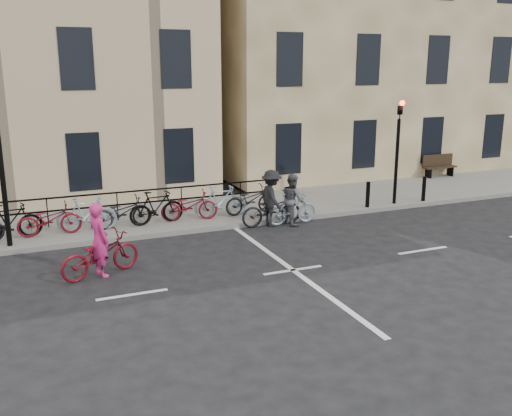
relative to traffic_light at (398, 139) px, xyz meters
name	(u,v)px	position (x,y,z in m)	size (l,w,h in m)	color
ground	(293,270)	(-6.20, -4.34, -2.45)	(120.00, 120.00, 0.00)	black
sidewalk	(96,224)	(-10.20, 1.66, -2.38)	(46.00, 4.00, 0.15)	slate
building_east	(342,39)	(2.80, 8.66, 3.70)	(14.00, 10.00, 12.00)	#9F8A5F
traffic_light	(398,139)	(0.00, 0.00, 0.00)	(0.18, 0.30, 3.90)	black
bollard_east	(368,194)	(-1.20, -0.09, -1.85)	(0.14, 0.14, 0.90)	black
bollard_west	(424,189)	(1.20, -0.09, -1.85)	(0.14, 0.14, 0.90)	black
bench	(439,165)	(4.80, 3.39, -1.78)	(1.60, 0.41, 0.97)	black
parked_bikes	(122,211)	(-9.50, 0.70, -1.81)	(10.40, 1.23, 1.05)	black
cyclist_pink	(100,251)	(-10.66, -2.83, -1.83)	(2.15, 1.37, 1.81)	maroon
cyclist_grey	(292,204)	(-4.34, -0.54, -1.79)	(1.69, 0.79, 1.63)	#7F96A6
cyclist_dark	(271,204)	(-5.03, -0.44, -1.75)	(2.02, 1.16, 1.79)	black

